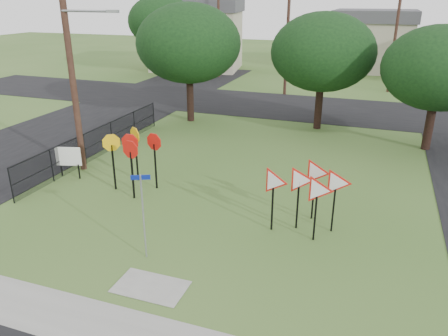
% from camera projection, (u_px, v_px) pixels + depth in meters
% --- Properties ---
extents(ground, '(140.00, 140.00, 0.00)m').
position_uv_depth(ground, '(186.00, 244.00, 14.27)').
color(ground, '#385B22').
extents(sidewalk, '(30.00, 1.60, 0.02)m').
position_uv_depth(sidewalk, '(115.00, 330.00, 10.59)').
color(sidewalk, gray).
rests_on(sidewalk, ground).
extents(street_left, '(8.00, 50.00, 0.02)m').
position_uv_depth(street_left, '(75.00, 128.00, 26.79)').
color(street_left, black).
rests_on(street_left, ground).
extents(street_far, '(60.00, 8.00, 0.02)m').
position_uv_depth(street_far, '(300.00, 107.00, 31.77)').
color(street_far, black).
rests_on(street_far, ground).
extents(curb_pad, '(2.00, 1.20, 0.02)m').
position_uv_depth(curb_pad, '(151.00, 287.00, 12.17)').
color(curb_pad, gray).
rests_on(curb_pad, ground).
extents(street_name_sign, '(0.53, 0.25, 2.76)m').
position_uv_depth(street_name_sign, '(143.00, 211.00, 13.00)').
color(street_name_sign, '#95989D').
rests_on(street_name_sign, ground).
extents(stop_sign_cluster, '(2.25, 1.94, 2.43)m').
position_uv_depth(stop_sign_cluster, '(133.00, 148.00, 17.72)').
color(stop_sign_cluster, black).
rests_on(stop_sign_cluster, ground).
extents(yield_sign_cluster, '(2.99, 1.56, 2.34)m').
position_uv_depth(yield_sign_cluster, '(308.00, 184.00, 14.57)').
color(yield_sign_cluster, black).
rests_on(yield_sign_cluster, ground).
extents(info_board, '(1.10, 0.36, 1.42)m').
position_uv_depth(info_board, '(68.00, 157.00, 19.19)').
color(info_board, black).
rests_on(info_board, ground).
extents(utility_pole_main, '(3.55, 0.33, 10.00)m').
position_uv_depth(utility_pole_main, '(71.00, 55.00, 18.56)').
color(utility_pole_main, '#44291F').
rests_on(utility_pole_main, ground).
extents(far_pole_a, '(1.40, 0.24, 9.00)m').
position_uv_depth(far_pole_a, '(287.00, 36.00, 34.21)').
color(far_pole_a, '#44291F').
rests_on(far_pole_a, ground).
extents(far_pole_b, '(1.40, 0.24, 8.50)m').
position_uv_depth(far_pole_b, '(395.00, 38.00, 35.30)').
color(far_pole_b, '#44291F').
rests_on(far_pole_b, ground).
extents(far_pole_c, '(1.40, 0.24, 9.00)m').
position_uv_depth(far_pole_c, '(219.00, 29.00, 41.98)').
color(far_pole_c, '#44291F').
rests_on(far_pole_c, ground).
extents(fence_run, '(0.05, 11.55, 1.50)m').
position_uv_depth(fence_run, '(99.00, 141.00, 21.84)').
color(fence_run, black).
rests_on(fence_run, ground).
extents(house_left, '(10.58, 8.88, 7.20)m').
position_uv_depth(house_left, '(197.00, 35.00, 47.08)').
color(house_left, '#B6AE93').
rests_on(house_left, ground).
extents(house_mid, '(8.40, 8.40, 6.20)m').
position_uv_depth(house_mid, '(373.00, 40.00, 46.87)').
color(house_mid, '#B6AE93').
rests_on(house_mid, ground).
extents(tree_near_left, '(6.40, 6.40, 7.27)m').
position_uv_depth(tree_near_left, '(189.00, 43.00, 26.62)').
color(tree_near_left, black).
rests_on(tree_near_left, ground).
extents(tree_near_mid, '(6.00, 6.00, 6.80)m').
position_uv_depth(tree_near_mid, '(323.00, 52.00, 25.10)').
color(tree_near_mid, black).
rests_on(tree_near_mid, ground).
extents(tree_near_right, '(5.60, 5.60, 6.33)m').
position_uv_depth(tree_near_right, '(439.00, 68.00, 21.59)').
color(tree_near_right, black).
rests_on(tree_near_right, ground).
extents(tree_far_left, '(6.80, 6.80, 7.73)m').
position_uv_depth(tree_far_left, '(162.00, 21.00, 43.65)').
color(tree_far_left, black).
rests_on(tree_far_left, ground).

